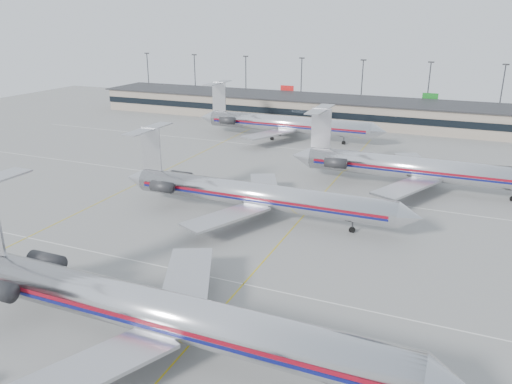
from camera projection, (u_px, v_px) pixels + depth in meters
The scene contains 8 objects.
ground at pixel (196, 338), 43.30m from camera, with size 260.00×260.00×0.00m, color gray.
apron_markings at pixel (243, 284), 51.99m from camera, with size 160.00×0.15×0.02m, color silver.
terminal at pixel (384, 113), 127.46m from camera, with size 162.00×17.00×6.25m.
light_mast_row at pixel (394, 85), 137.86m from camera, with size 163.60×0.40×15.28m.
jet_foreground at pixel (153, 310), 40.84m from camera, with size 47.47×27.95×12.42m.
jet_second_row at pixel (253, 194), 68.53m from camera, with size 43.41×25.56×11.36m.
jet_third_row at pixel (420, 169), 79.42m from camera, with size 44.53×27.39×12.18m.
jet_back_row at pixel (284, 124), 113.19m from camera, with size 44.53×27.39×12.17m.
Camera 1 is at (19.04, -31.78, 26.26)m, focal length 35.00 mm.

